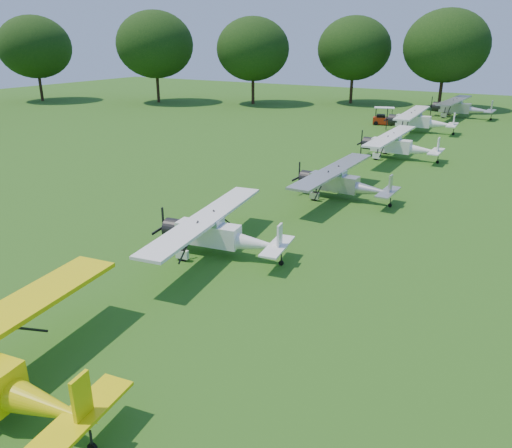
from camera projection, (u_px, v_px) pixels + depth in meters
The scene contains 8 objects.
ground at pixel (213, 264), 21.69m from camera, with size 160.00×160.00×0.00m, color #235014.
tree_belt at pixel (293, 74), 17.30m from camera, with size 137.36×130.27×14.52m.
aircraft_3 at pixel (217, 232), 22.17m from camera, with size 6.17×9.77×1.92m.
aircraft_4 at pixel (341, 181), 29.97m from camera, with size 6.20×9.84×1.95m.
aircraft_5 at pixel (397, 144), 39.95m from camera, with size 6.54×10.39×2.06m.
aircraft_6 at pixel (419, 120), 51.15m from camera, with size 7.12×11.34×2.23m.
aircraft_7 at pixel (460, 106), 60.41m from camera, with size 7.42×11.81×2.33m.
golf_cart at pixel (383, 119), 55.88m from camera, with size 2.52×1.91×1.92m.
Camera 1 is at (11.61, -16.03, 9.24)m, focal length 35.00 mm.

